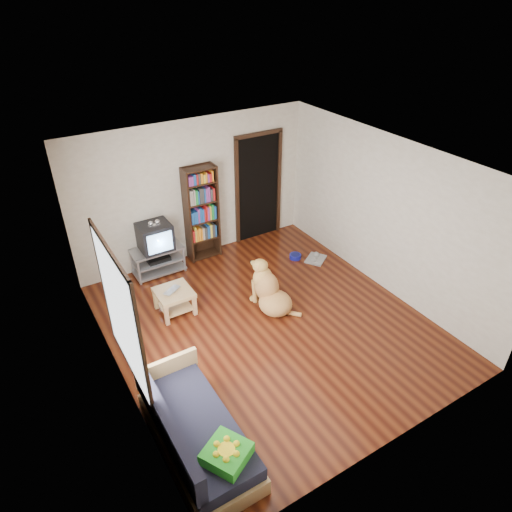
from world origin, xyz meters
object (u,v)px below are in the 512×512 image
coffee_table (174,297)px  dog (269,292)px  dog_bowl (295,256)px  tv_stand (158,259)px  crt_tv (154,236)px  bookshelf (201,209)px  laptop (174,291)px  green_cushion (227,454)px  grey_rag (316,259)px  sofa (194,432)px

coffee_table → dog: size_ratio=0.57×
coffee_table → dog: 1.51m
dog_bowl → tv_stand: size_ratio=0.24×
coffee_table → dog: (1.35, -0.69, 0.02)m
crt_tv → bookshelf: 0.99m
laptop → bookshelf: 1.85m
laptop → green_cushion: bearing=-132.3°
tv_stand → coffee_table: tv_stand is taller
dog_bowl → grey_rag: 0.39m
green_cushion → laptop: 3.04m
crt_tv → sofa: size_ratio=0.32×
dog_bowl → tv_stand: 2.56m
green_cushion → crt_tv: (0.85, 4.22, 0.25)m
green_cushion → dog_bowl: (3.24, 3.30, -0.45)m
grey_rag → coffee_table: coffee_table is taller
dog_bowl → tv_stand: tv_stand is taller
green_cushion → tv_stand: green_cushion is taller
sofa → dog: 2.75m
dog → coffee_table: bearing=152.9°
green_cushion → crt_tv: bearing=49.6°
sofa → coffee_table: sofa is taller
green_cushion → coffee_table: bearing=48.6°
dog_bowl → tv_stand: bearing=159.3°
grey_rag → coffee_table: bearing=-178.9°
sofa → dog: bearing=39.2°
green_cushion → coffee_table: 3.08m
crt_tv → sofa: 3.81m
green_cushion → laptop: green_cushion is taller
bookshelf → tv_stand: bearing=-174.4°
dog_bowl → dog: (-1.23, -0.99, 0.26)m
laptop → tv_stand: tv_stand is taller
green_cushion → laptop: size_ratio=1.38×
bookshelf → sofa: size_ratio=1.00×
grey_rag → dog_bowl: bearing=140.2°
crt_tv → coffee_table: 1.33m
dog_bowl → coffee_table: bearing=-173.3°
grey_rag → bookshelf: size_ratio=0.22×
tv_stand → sofa: size_ratio=0.50×
dog_bowl → bookshelf: 1.99m
tv_stand → bookshelf: 1.20m
tv_stand → crt_tv: size_ratio=1.55×
green_cushion → bookshelf: size_ratio=0.23×
green_cushion → dog_bowl: bearing=16.6°
grey_rag → sofa: size_ratio=0.22×
bookshelf → dog: 2.12m
dog → grey_rag: bearing=25.9°
tv_stand → dog_bowl: bearing=-20.7°
dog_bowl → crt_tv: (-2.39, 0.92, 0.70)m
grey_rag → bookshelf: bookshelf is taller
green_cushion → coffee_table: (0.66, 3.00, -0.21)m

